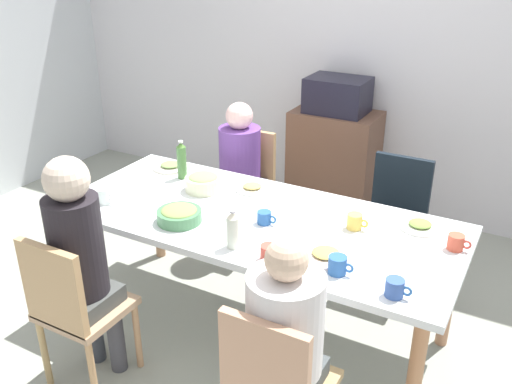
% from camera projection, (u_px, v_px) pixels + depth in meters
% --- Properties ---
extents(ground_plane, '(7.20, 7.20, 0.00)m').
position_uv_depth(ground_plane, '(256.00, 326.00, 3.43)').
color(ground_plane, '#979A8D').
extents(wall_back, '(6.24, 0.12, 2.60)m').
position_uv_depth(wall_back, '(375.00, 58.00, 4.49)').
color(wall_back, silver).
rests_on(wall_back, ground_plane).
extents(dining_table, '(2.27, 0.98, 0.76)m').
position_uv_depth(dining_table, '(256.00, 228.00, 3.14)').
color(dining_table, white).
rests_on(dining_table, ground_plane).
extents(chair_0, '(0.40, 0.40, 0.90)m').
position_uv_depth(chair_0, '(395.00, 216.00, 3.66)').
color(chair_0, black).
rests_on(chair_0, ground_plane).
extents(chair_1, '(0.40, 0.40, 0.90)m').
position_uv_depth(chair_1, '(246.00, 183.00, 4.16)').
color(chair_1, tan).
rests_on(chair_1, ground_plane).
extents(person_1, '(0.30, 0.30, 1.15)m').
position_uv_depth(person_1, '(239.00, 165.00, 4.01)').
color(person_1, '#2F294B').
rests_on(person_1, ground_plane).
extents(chair_2, '(0.40, 0.40, 0.90)m').
position_uv_depth(chair_2, '(73.00, 305.00, 2.78)').
color(chair_2, tan).
rests_on(chair_2, ground_plane).
extents(person_2, '(0.30, 0.30, 1.28)m').
position_uv_depth(person_2, '(80.00, 254.00, 2.74)').
color(person_2, '#3D414B').
rests_on(person_2, ground_plane).
extents(person_3, '(0.32, 0.32, 1.16)m').
position_uv_depth(person_3, '(286.00, 337.00, 2.27)').
color(person_3, '#474944').
rests_on(person_3, ground_plane).
extents(plate_0, '(0.24, 0.24, 0.04)m').
position_uv_depth(plate_0, '(171.00, 166.00, 3.76)').
color(plate_0, silver).
rests_on(plate_0, dining_table).
extents(plate_1, '(0.21, 0.21, 0.04)m').
position_uv_depth(plate_1, '(252.00, 188.00, 3.43)').
color(plate_1, silver).
rests_on(plate_1, dining_table).
extents(plate_2, '(0.22, 0.22, 0.04)m').
position_uv_depth(plate_2, '(420.00, 226.00, 2.98)').
color(plate_2, white).
rests_on(plate_2, dining_table).
extents(plate_3, '(0.25, 0.25, 0.04)m').
position_uv_depth(plate_3, '(326.00, 255.00, 2.71)').
color(plate_3, silver).
rests_on(plate_3, dining_table).
extents(bowl_0, '(0.25, 0.25, 0.09)m').
position_uv_depth(bowl_0, '(179.00, 215.00, 3.04)').
color(bowl_0, '#4A8354').
rests_on(bowl_0, dining_table).
extents(bowl_1, '(0.22, 0.22, 0.11)m').
position_uv_depth(bowl_1, '(203.00, 182.00, 3.41)').
color(bowl_1, beige).
rests_on(bowl_1, dining_table).
extents(cup_0, '(0.11, 0.08, 0.07)m').
position_uv_depth(cup_0, '(265.00, 218.00, 3.02)').
color(cup_0, '#29599F').
rests_on(cup_0, dining_table).
extents(cup_1, '(0.12, 0.09, 0.09)m').
position_uv_depth(cup_1, '(338.00, 265.00, 2.57)').
color(cup_1, '#2A5BA1').
rests_on(cup_1, dining_table).
extents(cup_2, '(0.12, 0.08, 0.08)m').
position_uv_depth(cup_2, '(456.00, 242.00, 2.77)').
color(cup_2, '#CF5039').
rests_on(cup_2, dining_table).
extents(cup_3, '(0.12, 0.08, 0.08)m').
position_uv_depth(cup_3, '(395.00, 288.00, 2.40)').
color(cup_3, '#33539B').
rests_on(cup_3, dining_table).
extents(cup_4, '(0.11, 0.08, 0.09)m').
position_uv_depth(cup_4, '(105.00, 196.00, 3.25)').
color(cup_4, white).
rests_on(cup_4, dining_table).
extents(cup_5, '(0.12, 0.08, 0.08)m').
position_uv_depth(cup_5, '(269.00, 253.00, 2.68)').
color(cup_5, '#CE4B3D').
rests_on(cup_5, dining_table).
extents(cup_6, '(0.12, 0.08, 0.08)m').
position_uv_depth(cup_6, '(355.00, 221.00, 2.97)').
color(cup_6, '#EBC551').
rests_on(cup_6, dining_table).
extents(bottle_0, '(0.07, 0.07, 0.21)m').
position_uv_depth(bottle_0, '(233.00, 230.00, 2.76)').
color(bottle_0, silver).
rests_on(bottle_0, dining_table).
extents(bottle_1, '(0.06, 0.06, 0.25)m').
position_uv_depth(bottle_1, '(182.00, 161.00, 3.56)').
color(bottle_1, '#48783B').
rests_on(bottle_1, dining_table).
extents(side_cabinet, '(0.70, 0.44, 0.90)m').
position_uv_depth(side_cabinet, '(333.00, 163.00, 4.69)').
color(side_cabinet, brown).
rests_on(side_cabinet, ground_plane).
extents(microwave, '(0.48, 0.36, 0.28)m').
position_uv_depth(microwave, '(338.00, 95.00, 4.44)').
color(microwave, black).
rests_on(microwave, side_cabinet).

